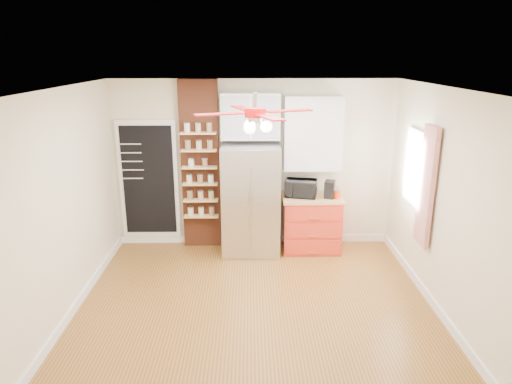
{
  "coord_description": "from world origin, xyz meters",
  "views": [
    {
      "loc": [
        -0.07,
        -5.17,
        3.07
      ],
      "look_at": [
        0.02,
        0.9,
        1.22
      ],
      "focal_mm": 32.0,
      "sensor_mm": 36.0,
      "label": 1
    }
  ],
  "objects_px": {
    "ceiling_fan": "(255,113)",
    "pantry_jar_oats": "(191,163)",
    "red_cabinet": "(311,223)",
    "toaster_oven": "(301,188)",
    "coffee_maker": "(330,189)",
    "canister_left": "(337,194)",
    "fridge": "(251,199)"
  },
  "relations": [
    {
      "from": "fridge",
      "to": "ceiling_fan",
      "type": "height_order",
      "value": "ceiling_fan"
    },
    {
      "from": "ceiling_fan",
      "to": "fridge",
      "type": "bearing_deg",
      "value": 91.76
    },
    {
      "from": "red_cabinet",
      "to": "toaster_oven",
      "type": "bearing_deg",
      "value": 176.67
    },
    {
      "from": "toaster_oven",
      "to": "canister_left",
      "type": "height_order",
      "value": "toaster_oven"
    },
    {
      "from": "canister_left",
      "to": "pantry_jar_oats",
      "type": "relative_size",
      "value": 1.16
    },
    {
      "from": "canister_left",
      "to": "pantry_jar_oats",
      "type": "distance_m",
      "value": 2.33
    },
    {
      "from": "ceiling_fan",
      "to": "canister_left",
      "type": "xyz_separation_m",
      "value": [
        1.29,
        1.57,
        -1.45
      ]
    },
    {
      "from": "canister_left",
      "to": "fridge",
      "type": "bearing_deg",
      "value": 177.61
    },
    {
      "from": "red_cabinet",
      "to": "pantry_jar_oats",
      "type": "xyz_separation_m",
      "value": [
        -1.9,
        0.09,
        0.98
      ]
    },
    {
      "from": "fridge",
      "to": "coffee_maker",
      "type": "bearing_deg",
      "value": 0.38
    },
    {
      "from": "toaster_oven",
      "to": "coffee_maker",
      "type": "relative_size",
      "value": 1.83
    },
    {
      "from": "pantry_jar_oats",
      "to": "canister_left",
      "type": "bearing_deg",
      "value": -5.04
    },
    {
      "from": "fridge",
      "to": "coffee_maker",
      "type": "relative_size",
      "value": 6.63
    },
    {
      "from": "fridge",
      "to": "red_cabinet",
      "type": "relative_size",
      "value": 1.86
    },
    {
      "from": "red_cabinet",
      "to": "pantry_jar_oats",
      "type": "distance_m",
      "value": 2.14
    },
    {
      "from": "fridge",
      "to": "pantry_jar_oats",
      "type": "height_order",
      "value": "fridge"
    },
    {
      "from": "fridge",
      "to": "toaster_oven",
      "type": "relative_size",
      "value": 3.62
    },
    {
      "from": "coffee_maker",
      "to": "pantry_jar_oats",
      "type": "xyz_separation_m",
      "value": [
        -2.16,
        0.14,
        0.4
      ]
    },
    {
      "from": "ceiling_fan",
      "to": "pantry_jar_oats",
      "type": "bearing_deg",
      "value": 118.92
    },
    {
      "from": "ceiling_fan",
      "to": "coffee_maker",
      "type": "xyz_separation_m",
      "value": [
        1.18,
        1.64,
        -1.39
      ]
    },
    {
      "from": "red_cabinet",
      "to": "canister_left",
      "type": "height_order",
      "value": "canister_left"
    },
    {
      "from": "pantry_jar_oats",
      "to": "coffee_maker",
      "type": "bearing_deg",
      "value": -3.61
    },
    {
      "from": "fridge",
      "to": "red_cabinet",
      "type": "bearing_deg",
      "value": 2.95
    },
    {
      "from": "fridge",
      "to": "coffee_maker",
      "type": "distance_m",
      "value": 1.24
    },
    {
      "from": "coffee_maker",
      "to": "pantry_jar_oats",
      "type": "distance_m",
      "value": 2.21
    },
    {
      "from": "ceiling_fan",
      "to": "toaster_oven",
      "type": "distance_m",
      "value": 2.31
    },
    {
      "from": "ceiling_fan",
      "to": "coffee_maker",
      "type": "height_order",
      "value": "ceiling_fan"
    },
    {
      "from": "toaster_oven",
      "to": "pantry_jar_oats",
      "type": "height_order",
      "value": "pantry_jar_oats"
    },
    {
      "from": "toaster_oven",
      "to": "fridge",
      "type": "bearing_deg",
      "value": -163.35
    },
    {
      "from": "ceiling_fan",
      "to": "canister_left",
      "type": "height_order",
      "value": "ceiling_fan"
    },
    {
      "from": "ceiling_fan",
      "to": "pantry_jar_oats",
      "type": "relative_size",
      "value": 11.74
    },
    {
      "from": "fridge",
      "to": "red_cabinet",
      "type": "distance_m",
      "value": 1.06
    }
  ]
}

